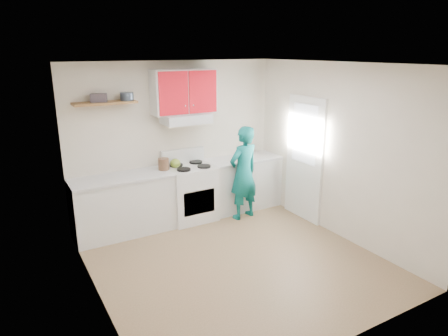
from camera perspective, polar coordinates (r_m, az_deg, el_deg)
floor at (r=5.64m, az=1.52°, el=-12.90°), size 3.80×3.80×0.00m
ceiling at (r=4.92m, az=1.76°, el=14.53°), size 3.60×3.80×0.04m
back_wall at (r=6.77m, az=-6.86°, el=3.85°), size 3.60×0.04×2.60m
front_wall at (r=3.75m, az=17.19°, el=-7.34°), size 3.60×0.04×2.60m
left_wall at (r=4.50m, az=-18.32°, el=-3.42°), size 0.04×3.80×2.60m
right_wall at (r=6.24m, az=15.86°, el=2.24°), size 0.04×3.80×2.60m
door at (r=6.77m, az=11.33°, el=1.25°), size 0.05×0.85×2.05m
door_glass at (r=6.66m, az=11.36°, el=4.75°), size 0.01×0.55×0.95m
counter_left at (r=6.42m, az=-14.10°, el=-5.21°), size 1.52×0.60×0.90m
counter_right at (r=7.26m, az=2.61°, el=-2.15°), size 1.32×0.60×0.90m
stove at (r=6.76m, az=-4.74°, el=-3.54°), size 0.76×0.65×0.92m
range_hood at (r=6.53m, az=-5.40°, el=6.97°), size 0.76×0.44×0.15m
upper_cabinets at (r=6.53m, az=-5.70°, el=10.72°), size 1.02×0.33×0.70m
shelf at (r=6.15m, az=-16.52°, el=8.83°), size 0.90×0.30×0.04m
books at (r=6.13m, az=-17.32°, el=9.46°), size 0.27×0.23×0.12m
tin at (r=6.20m, az=-13.59°, el=9.83°), size 0.20×0.20×0.12m
kettle at (r=6.56m, az=-6.92°, el=0.68°), size 0.18×0.18×0.15m
crock at (r=6.46m, az=-8.55°, el=0.46°), size 0.18×0.18×0.21m
cutting_board at (r=7.03m, az=1.97°, el=1.15°), size 0.39×0.33×0.02m
silicone_mat at (r=7.17m, az=4.35°, el=1.37°), size 0.34×0.31×0.01m
person at (r=6.69m, az=2.78°, el=-0.71°), size 0.64×0.48×1.58m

